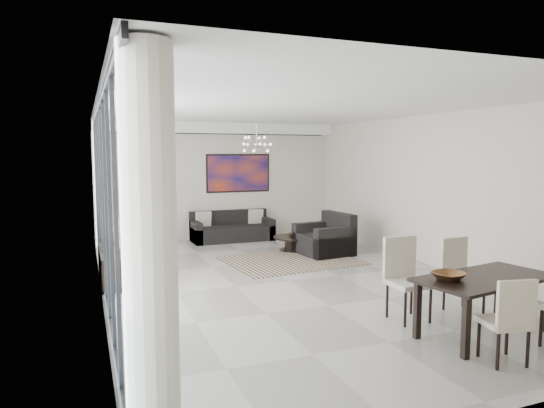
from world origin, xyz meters
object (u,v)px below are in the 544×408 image
tv_console (114,265)px  dining_table (485,284)px  sofa_main (232,230)px  television (123,231)px  coffee_table (293,243)px

tv_console → dining_table: 5.79m
sofa_main → television: television is taller
sofa_main → television: bearing=-132.8°
television → dining_table: size_ratio=0.60×
tv_console → television: bearing=-24.4°
sofa_main → television: size_ratio=1.83×
sofa_main → tv_console: bearing=-135.1°
dining_table → sofa_main: bearing=97.9°
tv_console → dining_table: dining_table is taller
sofa_main → dining_table: bearing=-82.1°
coffee_table → television: bearing=-160.7°
television → dining_table: 5.62m
coffee_table → dining_table: bearing=-89.2°
television → coffee_table: bearing=-70.9°
coffee_table → dining_table: dining_table is taller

